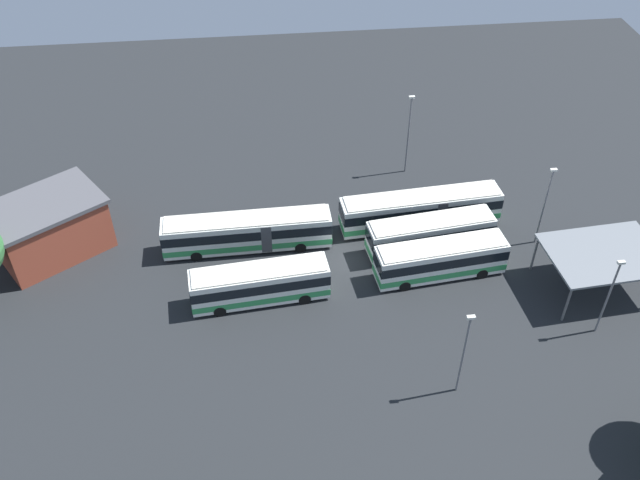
# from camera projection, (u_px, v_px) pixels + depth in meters

# --- Properties ---
(ground_plane) EXTENTS (94.00, 94.00, 0.00)m
(ground_plane) POSITION_uv_depth(u_px,v_px,m) (343.00, 260.00, 60.38)
(ground_plane) COLOR black
(bus_row0_slot0) EXTENTS (14.90, 3.65, 3.35)m
(bus_row0_slot0) POSITION_uv_depth(u_px,v_px,m) (421.00, 209.00, 63.01)
(bus_row0_slot0) COLOR silver
(bus_row0_slot0) RESTS_ON ground_plane
(bus_row0_slot1) EXTENTS (11.36, 3.84, 3.35)m
(bus_row0_slot1) POSITION_uv_depth(u_px,v_px,m) (430.00, 234.00, 60.33)
(bus_row0_slot1) COLOR silver
(bus_row0_slot1) RESTS_ON ground_plane
(bus_row0_slot2) EXTENTS (11.27, 3.72, 3.35)m
(bus_row0_slot2) POSITION_uv_depth(u_px,v_px,m) (440.00, 259.00, 57.86)
(bus_row0_slot2) COLOR silver
(bus_row0_slot2) RESTS_ON ground_plane
(bus_row1_slot0) EXTENTS (14.79, 2.79, 3.35)m
(bus_row1_slot0) POSITION_uv_depth(u_px,v_px,m) (248.00, 232.00, 60.56)
(bus_row1_slot0) COLOR silver
(bus_row1_slot0) RESTS_ON ground_plane
(bus_row1_slot2) EXTENTS (11.34, 3.53, 3.35)m
(bus_row1_slot2) POSITION_uv_depth(u_px,v_px,m) (260.00, 284.00, 55.65)
(bus_row1_slot2) COLOR silver
(bus_row1_slot2) RESTS_ON ground_plane
(depot_building) EXTENTS (11.38, 10.61, 5.13)m
(depot_building) POSITION_uv_depth(u_px,v_px,m) (49.00, 227.00, 59.83)
(depot_building) COLOR #99422D
(depot_building) RESTS_ON ground_plane
(maintenance_shelter) EXTENTS (9.62, 7.33, 3.78)m
(maintenance_shelter) POSITION_uv_depth(u_px,v_px,m) (605.00, 255.00, 55.58)
(maintenance_shelter) COLOR slate
(maintenance_shelter) RESTS_ON ground_plane
(lamp_post_near_entrance) EXTENTS (0.56, 0.28, 7.72)m
(lamp_post_near_entrance) POSITION_uv_depth(u_px,v_px,m) (464.00, 351.00, 47.12)
(lamp_post_near_entrance) COLOR slate
(lamp_post_near_entrance) RESTS_ON ground_plane
(lamp_post_mid_lot) EXTENTS (0.56, 0.28, 7.35)m
(lamp_post_mid_lot) POSITION_uv_depth(u_px,v_px,m) (609.00, 294.00, 51.55)
(lamp_post_mid_lot) COLOR slate
(lamp_post_mid_lot) RESTS_ON ground_plane
(lamp_post_by_building) EXTENTS (0.56, 0.28, 7.96)m
(lamp_post_by_building) POSITION_uv_depth(u_px,v_px,m) (545.00, 203.00, 59.41)
(lamp_post_by_building) COLOR slate
(lamp_post_by_building) RESTS_ON ground_plane
(lamp_post_far_corner) EXTENTS (0.56, 0.28, 8.57)m
(lamp_post_far_corner) POSITION_uv_depth(u_px,v_px,m) (409.00, 131.00, 67.59)
(lamp_post_far_corner) COLOR slate
(lamp_post_far_corner) RESTS_ON ground_plane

